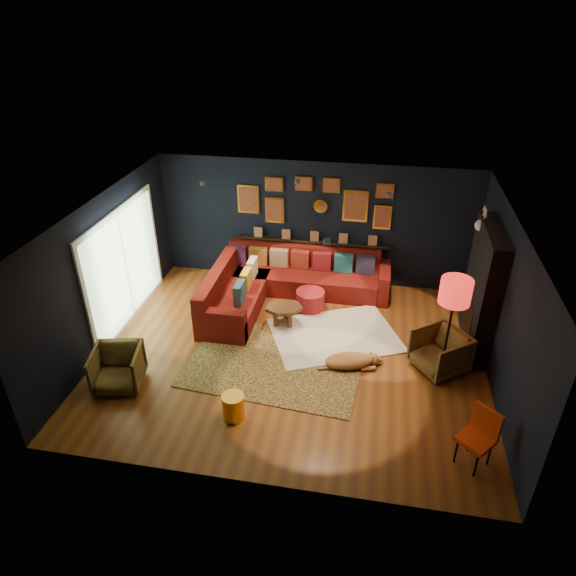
% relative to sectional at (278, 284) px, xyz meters
% --- Properties ---
extents(floor, '(6.50, 6.50, 0.00)m').
position_rel_sectional_xyz_m(floor, '(0.61, -1.81, -0.32)').
color(floor, brown).
rests_on(floor, ground).
extents(room_walls, '(6.50, 6.50, 6.50)m').
position_rel_sectional_xyz_m(room_walls, '(0.61, -1.81, 1.27)').
color(room_walls, black).
rests_on(room_walls, ground).
extents(sectional, '(3.41, 2.69, 0.86)m').
position_rel_sectional_xyz_m(sectional, '(0.00, 0.00, 0.00)').
color(sectional, '#66140A').
rests_on(sectional, ground).
extents(ledge, '(3.20, 0.12, 0.04)m').
position_rel_sectional_xyz_m(ledge, '(0.61, 0.87, 0.60)').
color(ledge, black).
rests_on(ledge, room_walls).
extents(gallery_wall, '(3.15, 0.04, 1.02)m').
position_rel_sectional_xyz_m(gallery_wall, '(0.60, 0.91, 1.48)').
color(gallery_wall, gold).
rests_on(gallery_wall, room_walls).
extents(sunburst_mirror, '(0.47, 0.16, 0.47)m').
position_rel_sectional_xyz_m(sunburst_mirror, '(0.71, 0.91, 1.38)').
color(sunburst_mirror, silver).
rests_on(sunburst_mirror, room_walls).
extents(fireplace, '(0.31, 1.60, 2.20)m').
position_rel_sectional_xyz_m(fireplace, '(3.71, -0.91, 0.70)').
color(fireplace, black).
rests_on(fireplace, ground).
extents(deer_head, '(0.50, 0.28, 0.45)m').
position_rel_sectional_xyz_m(deer_head, '(3.75, -0.41, 1.73)').
color(deer_head, white).
rests_on(deer_head, fireplace).
extents(sliding_door, '(0.06, 2.80, 2.20)m').
position_rel_sectional_xyz_m(sliding_door, '(-2.60, -1.21, 0.78)').
color(sliding_door, white).
rests_on(sliding_door, ground).
extents(ceiling_spots, '(3.30, 2.50, 0.06)m').
position_rel_sectional_xyz_m(ceiling_spots, '(0.61, -1.01, 2.24)').
color(ceiling_spots, black).
rests_on(ceiling_spots, room_walls).
extents(shag_rug, '(2.66, 2.36, 0.03)m').
position_rel_sectional_xyz_m(shag_rug, '(1.29, -1.14, -0.31)').
color(shag_rug, white).
rests_on(shag_rug, ground).
extents(leopard_rug, '(3.04, 2.30, 0.02)m').
position_rel_sectional_xyz_m(leopard_rug, '(0.38, -2.11, -0.31)').
color(leopard_rug, tan).
rests_on(leopard_rug, ground).
extents(coffee_table, '(0.82, 0.70, 0.36)m').
position_rel_sectional_xyz_m(coffee_table, '(0.30, -0.91, -0.01)').
color(coffee_table, brown).
rests_on(coffee_table, shag_rug).
extents(pouf, '(0.56, 0.56, 0.37)m').
position_rel_sectional_xyz_m(pouf, '(0.71, -0.31, -0.11)').
color(pouf, '#A61B22').
rests_on(pouf, shag_rug).
extents(armchair_left, '(0.86, 0.82, 0.75)m').
position_rel_sectional_xyz_m(armchair_left, '(-1.94, -3.11, 0.05)').
color(armchair_left, olive).
rests_on(armchair_left, ground).
extents(armchair_right, '(1.01, 1.02, 0.77)m').
position_rel_sectional_xyz_m(armchair_right, '(3.06, -1.78, 0.06)').
color(armchair_right, olive).
rests_on(armchair_right, ground).
extents(gold_stool, '(0.33, 0.33, 0.41)m').
position_rel_sectional_xyz_m(gold_stool, '(0.03, -3.48, -0.12)').
color(gold_stool, gold).
rests_on(gold_stool, ground).
extents(orange_chair, '(0.57, 0.57, 0.86)m').
position_rel_sectional_xyz_m(orange_chair, '(3.41, -3.68, 0.18)').
color(orange_chair, black).
rests_on(orange_chair, ground).
extents(floor_lamp, '(0.48, 0.48, 1.75)m').
position_rel_sectional_xyz_m(floor_lamp, '(3.11, -1.86, 1.16)').
color(floor_lamp, black).
rests_on(floor_lamp, ground).
extents(dog, '(1.23, 0.84, 0.36)m').
position_rel_sectional_xyz_m(dog, '(1.61, -2.01, -0.13)').
color(dog, '#AA6C3E').
rests_on(dog, leopard_rug).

